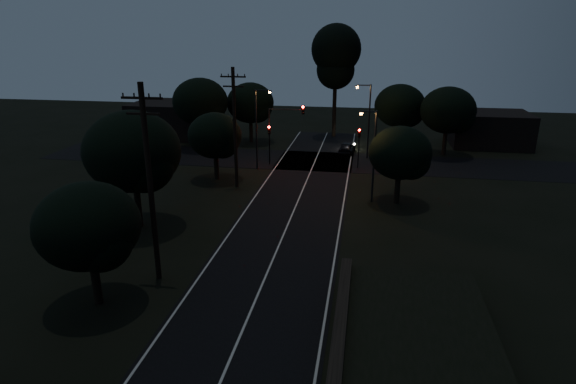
% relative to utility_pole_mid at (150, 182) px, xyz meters
% --- Properties ---
extents(road_surface, '(60.00, 70.00, 0.03)m').
position_rel_utility_pole_mid_xyz_m(road_surface, '(6.00, 16.12, -5.73)').
color(road_surface, black).
rests_on(road_surface, ground).
extents(utility_pole_mid, '(2.20, 0.30, 11.00)m').
position_rel_utility_pole_mid_xyz_m(utility_pole_mid, '(0.00, 0.00, 0.00)').
color(utility_pole_mid, black).
rests_on(utility_pole_mid, ground).
extents(utility_pole_far, '(2.20, 0.30, 10.50)m').
position_rel_utility_pole_mid_xyz_m(utility_pole_far, '(0.00, 17.00, -0.25)').
color(utility_pole_far, black).
rests_on(utility_pole_far, ground).
extents(tree_left_b, '(5.12, 5.12, 6.51)m').
position_rel_utility_pole_mid_xyz_m(tree_left_b, '(-1.82, -3.10, -1.52)').
color(tree_left_b, black).
rests_on(tree_left_b, ground).
extents(tree_left_c, '(6.61, 6.61, 8.35)m').
position_rel_utility_pole_mid_xyz_m(tree_left_c, '(-4.27, 6.87, -0.34)').
color(tree_left_c, black).
rests_on(tree_left_c, ground).
extents(tree_left_d, '(4.96, 4.96, 6.30)m').
position_rel_utility_pole_mid_xyz_m(tree_left_d, '(-2.32, 18.90, -1.66)').
color(tree_left_d, black).
rests_on(tree_left_d, ground).
extents(tree_far_nw, '(5.80, 5.80, 7.34)m').
position_rel_utility_pole_mid_xyz_m(tree_far_nw, '(-2.80, 34.88, -0.99)').
color(tree_far_nw, black).
rests_on(tree_far_nw, ground).
extents(tree_far_w, '(6.43, 6.43, 8.20)m').
position_rel_utility_pole_mid_xyz_m(tree_far_w, '(-7.77, 30.87, -0.41)').
color(tree_far_w, black).
rests_on(tree_far_w, ground).
extents(tree_far_ne, '(5.90, 5.90, 7.47)m').
position_rel_utility_pole_mid_xyz_m(tree_far_ne, '(15.21, 34.88, -0.91)').
color(tree_far_ne, black).
rests_on(tree_far_ne, ground).
extents(tree_far_e, '(5.99, 5.99, 7.60)m').
position_rel_utility_pole_mid_xyz_m(tree_far_e, '(20.21, 31.88, -0.81)').
color(tree_far_e, black).
rests_on(tree_far_e, ground).
extents(tree_right_a, '(4.98, 4.98, 6.33)m').
position_rel_utility_pole_mid_xyz_m(tree_right_a, '(14.18, 14.90, -1.64)').
color(tree_right_a, black).
rests_on(tree_right_a, ground).
extents(tall_pine, '(6.26, 6.26, 14.22)m').
position_rel_utility_pole_mid_xyz_m(tall_pine, '(7.00, 40.00, 4.51)').
color(tall_pine, black).
rests_on(tall_pine, ground).
extents(building_left, '(10.00, 8.00, 4.40)m').
position_rel_utility_pole_mid_xyz_m(building_left, '(-14.00, 37.00, -3.54)').
color(building_left, black).
rests_on(building_left, ground).
extents(building_right, '(9.00, 7.00, 4.00)m').
position_rel_utility_pole_mid_xyz_m(building_right, '(26.00, 38.00, -3.74)').
color(building_right, black).
rests_on(building_right, ground).
extents(signal_left, '(0.28, 0.35, 4.10)m').
position_rel_utility_pole_mid_xyz_m(signal_left, '(1.40, 24.99, -2.90)').
color(signal_left, black).
rests_on(signal_left, ground).
extents(signal_right, '(0.28, 0.35, 4.10)m').
position_rel_utility_pole_mid_xyz_m(signal_right, '(10.60, 24.99, -2.90)').
color(signal_right, black).
rests_on(signal_right, ground).
extents(signal_mast, '(3.70, 0.35, 6.25)m').
position_rel_utility_pole_mid_xyz_m(signal_mast, '(3.09, 24.99, -1.40)').
color(signal_mast, black).
rests_on(signal_mast, ground).
extents(streetlight_a, '(1.66, 0.26, 8.00)m').
position_rel_utility_pole_mid_xyz_m(streetlight_a, '(0.69, 23.00, -1.10)').
color(streetlight_a, black).
rests_on(streetlight_a, ground).
extents(streetlight_b, '(1.66, 0.26, 8.00)m').
position_rel_utility_pole_mid_xyz_m(streetlight_b, '(11.31, 29.00, -1.10)').
color(streetlight_b, black).
rests_on(streetlight_b, ground).
extents(streetlight_c, '(1.46, 0.26, 7.50)m').
position_rel_utility_pole_mid_xyz_m(streetlight_c, '(11.83, 15.00, -1.39)').
color(streetlight_c, black).
rests_on(streetlight_c, ground).
extents(car, '(1.97, 4.02, 1.32)m').
position_rel_utility_pole_mid_xyz_m(car, '(9.20, 31.00, -5.08)').
color(car, black).
rests_on(car, ground).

